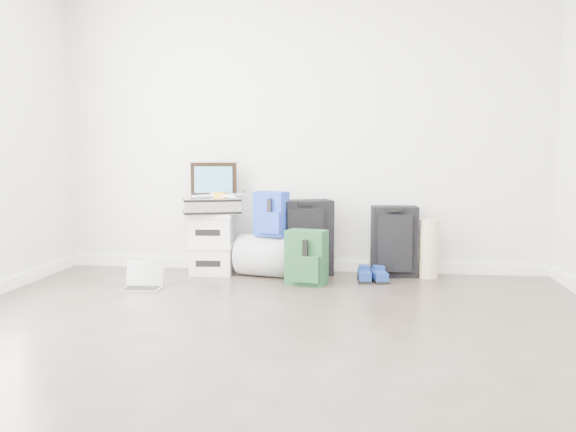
# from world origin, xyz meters

# --- Properties ---
(ground) EXTENTS (5.00, 5.00, 0.00)m
(ground) POSITION_xyz_m (0.00, 0.00, 0.00)
(ground) COLOR #332A25
(ground) RESTS_ON ground
(room_envelope) EXTENTS (4.52, 5.02, 2.71)m
(room_envelope) POSITION_xyz_m (0.00, 0.02, 1.72)
(room_envelope) COLOR silver
(room_envelope) RESTS_ON ground
(boxes_stack) EXTENTS (0.41, 0.34, 0.56)m
(boxes_stack) POSITION_xyz_m (-0.79, 2.23, 0.28)
(boxes_stack) COLOR silver
(boxes_stack) RESTS_ON ground
(briefcase) EXTENTS (0.58, 0.50, 0.14)m
(briefcase) POSITION_xyz_m (-0.79, 2.23, 0.63)
(briefcase) COLOR #B2B2B7
(briefcase) RESTS_ON boxes_stack
(painting) EXTENTS (0.42, 0.08, 0.31)m
(painting) POSITION_xyz_m (-0.79, 2.33, 0.85)
(painting) COLOR black
(painting) RESTS_ON briefcase
(drone) EXTENTS (0.41, 0.41, 0.05)m
(drone) POSITION_xyz_m (-0.71, 2.21, 0.72)
(drone) COLOR gold
(drone) RESTS_ON briefcase
(duffel_bag) EXTENTS (0.67, 0.51, 0.37)m
(duffel_bag) POSITION_xyz_m (-0.23, 2.17, 0.18)
(duffel_bag) COLOR gray
(duffel_bag) RESTS_ON ground
(blue_backpack) EXTENTS (0.32, 0.28, 0.39)m
(blue_backpack) POSITION_xyz_m (-0.23, 2.15, 0.56)
(blue_backpack) COLOR #172598
(blue_backpack) RESTS_ON duffel_bag
(large_suitcase) EXTENTS (0.50, 0.41, 0.68)m
(large_suitcase) POSITION_xyz_m (0.07, 2.30, 0.34)
(large_suitcase) COLOR black
(large_suitcase) RESTS_ON ground
(green_backpack) EXTENTS (0.36, 0.30, 0.46)m
(green_backpack) POSITION_xyz_m (0.10, 1.88, 0.22)
(green_backpack) COLOR #14391B
(green_backpack) RESTS_ON ground
(carry_on) EXTENTS (0.42, 0.29, 0.63)m
(carry_on) POSITION_xyz_m (0.85, 2.33, 0.31)
(carry_on) COLOR black
(carry_on) RESTS_ON ground
(shoes) EXTENTS (0.27, 0.29, 0.09)m
(shoes) POSITION_xyz_m (0.65, 2.08, 0.04)
(shoes) COLOR black
(shoes) RESTS_ON ground
(rolled_rug) EXTENTS (0.17, 0.17, 0.52)m
(rolled_rug) POSITION_xyz_m (1.15, 2.29, 0.26)
(rolled_rug) COLOR tan
(rolled_rug) RESTS_ON ground
(laptop) EXTENTS (0.32, 0.24, 0.22)m
(laptop) POSITION_xyz_m (-1.20, 1.57, 0.05)
(laptop) COLOR #B7B7BC
(laptop) RESTS_ON ground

